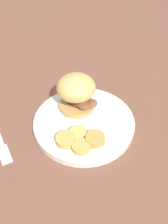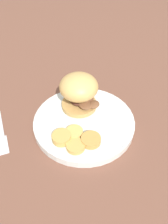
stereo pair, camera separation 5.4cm
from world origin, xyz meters
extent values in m
plane|color=brown|center=(0.00, 0.00, 0.00)|extent=(4.00, 4.00, 0.00)
cylinder|color=silver|center=(0.00, 0.00, 0.01)|extent=(0.26, 0.26, 0.02)
torus|color=silver|center=(0.00, 0.00, 0.02)|extent=(0.26, 0.26, 0.01)
cylinder|color=tan|center=(0.05, 0.02, 0.03)|extent=(0.09, 0.09, 0.01)
ellipsoid|color=brown|center=(0.03, -0.02, 0.04)|extent=(0.04, 0.04, 0.01)
ellipsoid|color=brown|center=(0.03, 0.00, 0.04)|extent=(0.06, 0.05, 0.01)
ellipsoid|color=#4C281E|center=(0.05, 0.02, 0.04)|extent=(0.06, 0.06, 0.02)
ellipsoid|color=brown|center=(0.05, 0.01, 0.05)|extent=(0.05, 0.05, 0.02)
ellipsoid|color=brown|center=(0.06, 0.00, 0.05)|extent=(0.06, 0.06, 0.02)
ellipsoid|color=tan|center=(0.05, 0.02, 0.09)|extent=(0.10, 0.10, 0.06)
cylinder|color=tan|center=(-0.09, 0.01, 0.03)|extent=(0.04, 0.04, 0.01)
cylinder|color=tan|center=(-0.07, 0.05, 0.03)|extent=(0.05, 0.05, 0.02)
cylinder|color=#BC8942|center=(-0.07, -0.02, 0.03)|extent=(0.05, 0.05, 0.01)
cylinder|color=tan|center=(-0.05, 0.02, 0.03)|extent=(0.04, 0.04, 0.01)
cube|color=silver|center=(-0.09, 0.19, 0.00)|extent=(0.06, 0.05, 0.00)
camera|label=1|loc=(-0.39, 0.02, 0.42)|focal=35.00mm
camera|label=2|loc=(-0.38, -0.04, 0.42)|focal=35.00mm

